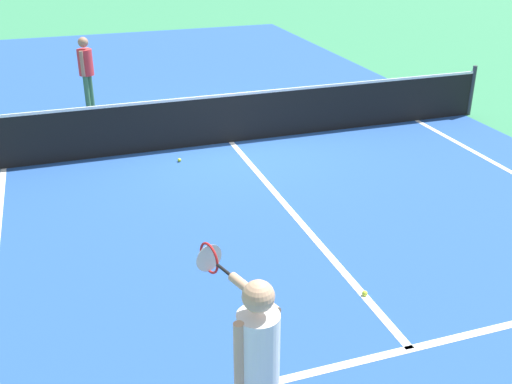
# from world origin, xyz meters

# --- Properties ---
(ground_plane) EXTENTS (60.00, 60.00, 0.00)m
(ground_plane) POSITION_xyz_m (0.00, 0.00, 0.00)
(ground_plane) COLOR #337F51
(court_surface_inbounds) EXTENTS (10.62, 24.40, 0.00)m
(court_surface_inbounds) POSITION_xyz_m (0.00, 0.00, 0.00)
(court_surface_inbounds) COLOR #234C93
(court_surface_inbounds) RESTS_ON ground_plane
(line_service_near) EXTENTS (8.22, 0.10, 0.01)m
(line_service_near) POSITION_xyz_m (0.00, -6.40, 0.00)
(line_service_near) COLOR white
(line_service_near) RESTS_ON ground_plane
(line_center_service) EXTENTS (0.10, 6.40, 0.01)m
(line_center_service) POSITION_xyz_m (0.00, -3.20, 0.00)
(line_center_service) COLOR white
(line_center_service) RESTS_ON ground_plane
(net) EXTENTS (10.91, 0.09, 1.07)m
(net) POSITION_xyz_m (0.00, 0.00, 0.49)
(net) COLOR #33383D
(net) RESTS_ON ground_plane
(player_near) EXTENTS (0.44, 1.24, 1.74)m
(player_near) POSITION_xyz_m (-1.93, -7.19, 1.09)
(player_near) COLOR black
(player_near) RESTS_ON ground_plane
(player_far) EXTENTS (0.32, 0.38, 1.61)m
(player_far) POSITION_xyz_m (-2.38, 2.96, 0.99)
(player_far) COLOR #3F7247
(player_far) RESTS_ON ground_plane
(tennis_ball_near_net) EXTENTS (0.07, 0.07, 0.07)m
(tennis_ball_near_net) POSITION_xyz_m (-1.16, -0.67, 0.03)
(tennis_ball_near_net) COLOR #CCE033
(tennis_ball_near_net) RESTS_ON ground_plane
(tennis_ball_mid_court) EXTENTS (0.07, 0.07, 0.07)m
(tennis_ball_mid_court) POSITION_xyz_m (0.01, -5.41, 0.03)
(tennis_ball_mid_court) COLOR #CCE033
(tennis_ball_mid_court) RESTS_ON ground_plane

